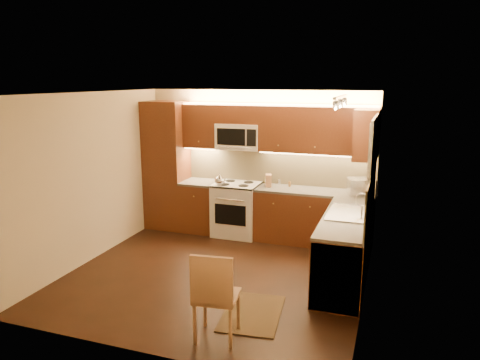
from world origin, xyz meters
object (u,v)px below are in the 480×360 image
at_px(toaster_oven, 362,186).
at_px(soap_bottle, 369,201).
at_px(sink, 348,208).
at_px(dining_chair, 217,294).
at_px(stove, 237,209).
at_px(microwave, 239,136).
at_px(knife_block, 269,180).
at_px(kettle, 220,179).

bearing_deg(toaster_oven, soap_bottle, -96.20).
relative_size(sink, dining_chair, 0.87).
xyz_separation_m(sink, dining_chair, (-1.10, -2.04, -0.48)).
relative_size(stove, microwave, 1.21).
distance_m(microwave, soap_bottle, 2.51).
xyz_separation_m(sink, knife_block, (-1.45, 1.17, 0.03)).
relative_size(microwave, knife_block, 3.66).
xyz_separation_m(sink, kettle, (-2.23, 0.91, 0.05)).
xyz_separation_m(stove, knife_block, (0.55, 0.05, 0.54)).
xyz_separation_m(sink, toaster_oven, (0.08, 1.14, 0.05)).
relative_size(stove, toaster_oven, 2.18).
distance_m(toaster_oven, knife_block, 1.53).
height_order(sink, kettle, kettle).
bearing_deg(stove, soap_bottle, -18.10).
height_order(sink, knife_block, knife_block).
bearing_deg(dining_chair, stove, 98.73).
relative_size(stove, sink, 1.07).
bearing_deg(soap_bottle, toaster_oven, 97.11).
bearing_deg(kettle, toaster_oven, -18.40).
xyz_separation_m(microwave, soap_bottle, (2.24, -0.87, -0.72)).
height_order(kettle, toaster_oven, toaster_oven).
bearing_deg(stove, kettle, -137.24).
bearing_deg(dining_chair, kettle, 103.82).
distance_m(toaster_oven, soap_bottle, 0.76).
xyz_separation_m(stove, dining_chair, (0.90, -3.17, 0.03)).
height_order(microwave, soap_bottle, microwave).
distance_m(microwave, sink, 2.48).
xyz_separation_m(microwave, dining_chair, (0.90, -3.30, -1.23)).
relative_size(microwave, dining_chair, 0.77).
height_order(toaster_oven, soap_bottle, toaster_oven).
bearing_deg(soap_bottle, kettle, 163.38).
height_order(microwave, dining_chair, microwave).
distance_m(sink, soap_bottle, 0.46).
height_order(stove, soap_bottle, soap_bottle).
relative_size(knife_block, dining_chair, 0.21).
bearing_deg(dining_chair, sink, 54.54).
height_order(stove, dining_chair, dining_chair).
bearing_deg(stove, dining_chair, -74.10).
height_order(kettle, soap_bottle, kettle).
xyz_separation_m(stove, kettle, (-0.23, -0.21, 0.56)).
bearing_deg(knife_block, dining_chair, -103.36).
bearing_deg(knife_block, soap_bottle, -44.32).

